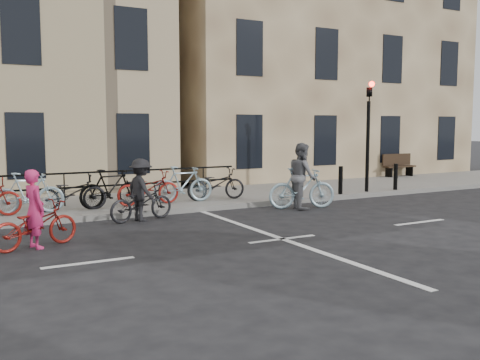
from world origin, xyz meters
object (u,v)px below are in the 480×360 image
bench (398,164)px  cyclist_grey (302,182)px  cyclist_pink (35,221)px  cyclist_dark (141,196)px  traffic_light (368,122)px

bench → cyclist_grey: 9.46m
cyclist_pink → cyclist_dark: size_ratio=0.99×
cyclist_grey → cyclist_dark: 4.63m
bench → cyclist_dark: (-12.90, -4.23, -0.06)m
cyclist_pink → cyclist_dark: 3.32m
cyclist_grey → cyclist_dark: size_ratio=1.10×
traffic_light → cyclist_grey: 4.05m
traffic_light → cyclist_dark: bearing=-174.1°
bench → cyclist_pink: 16.79m
bench → cyclist_pink: (-15.64, -6.09, -0.14)m
traffic_light → cyclist_dark: size_ratio=2.12×
cyclist_dark → cyclist_grey: bearing=-108.0°
cyclist_pink → bench: bearing=-88.0°
bench → cyclist_dark: bearing=-161.8°
cyclist_grey → cyclist_dark: cyclist_grey is taller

